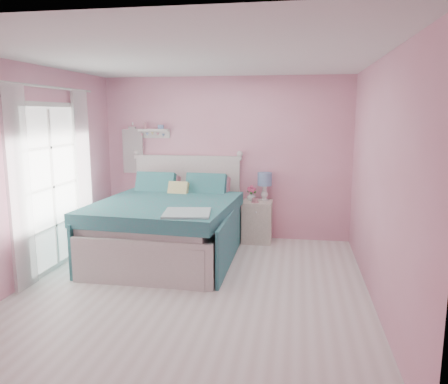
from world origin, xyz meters
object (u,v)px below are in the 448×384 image
(bed, at_px, (169,226))
(table_lamp, at_px, (265,181))
(nightstand, at_px, (257,221))
(teacup, at_px, (255,200))
(vase, at_px, (251,196))

(bed, relative_size, table_lamp, 5.29)
(bed, bearing_deg, table_lamp, 41.16)
(nightstand, height_order, teacup, teacup)
(bed, xyz_separation_m, table_lamp, (1.28, 0.98, 0.54))
(nightstand, xyz_separation_m, table_lamp, (0.10, 0.06, 0.64))
(vase, bearing_deg, teacup, -65.63)
(table_lamp, height_order, teacup, table_lamp)
(vase, distance_m, teacup, 0.18)
(teacup, bearing_deg, bed, -145.33)
(bed, xyz_separation_m, nightstand, (1.17, 0.91, -0.10))
(bed, bearing_deg, nightstand, 41.64)
(table_lamp, bearing_deg, nightstand, -148.54)
(nightstand, bearing_deg, bed, -142.15)
(nightstand, distance_m, vase, 0.41)
(bed, distance_m, teacup, 1.42)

